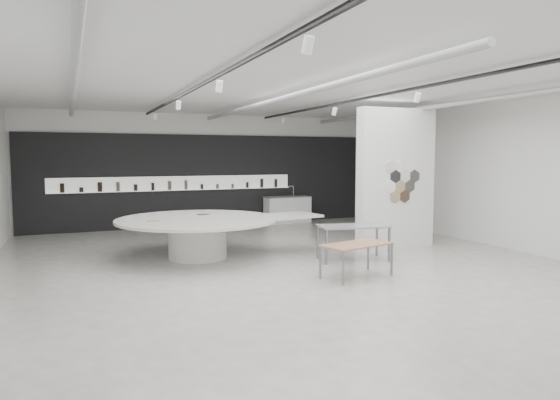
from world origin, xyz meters
name	(u,v)px	position (x,y,z in m)	size (l,w,h in m)	color
room	(284,170)	(-0.09, 0.00, 2.07)	(12.02, 14.02, 3.82)	beige
back_wall_display	(204,181)	(-0.08, 6.93, 1.54)	(11.80, 0.27, 3.10)	black
partition_column	(396,178)	(3.50, 1.00, 1.80)	(2.20, 0.38, 3.60)	white
display_island	(201,232)	(-1.54, 1.56, 0.62)	(5.15, 4.26, 0.95)	white
sample_table_wood	(357,246)	(0.83, -1.44, 0.61)	(1.54, 1.03, 0.66)	#A36E54
sample_table_stone	(353,228)	(1.60, -0.03, 0.73)	(1.68, 1.06, 0.80)	gray
kitchen_counter	(287,209)	(2.85, 6.51, 0.47)	(1.67, 0.67, 1.31)	white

